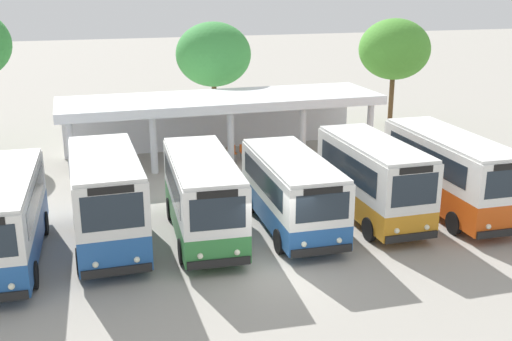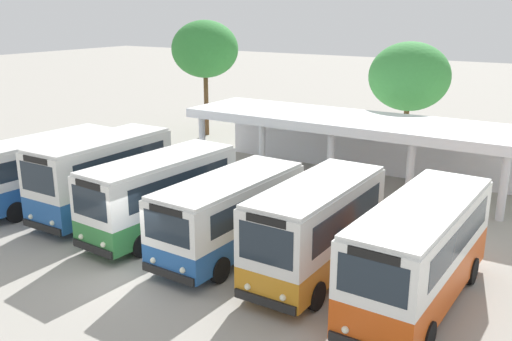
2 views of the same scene
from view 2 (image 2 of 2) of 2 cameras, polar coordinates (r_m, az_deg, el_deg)
ground_plane at (r=19.76m, az=-12.26°, el=-10.49°), size 180.00×180.00×0.00m
city_bus_nearest_orange at (r=27.49m, az=-20.86°, el=0.28°), size 2.61×7.46×3.10m
city_bus_second_in_row at (r=25.04m, az=-15.42°, el=-0.29°), size 2.48×6.60×3.47m
city_bus_middle_cream at (r=22.61m, az=-9.69°, el=-2.14°), size 2.66×7.11×3.13m
city_bus_fourth_amber at (r=20.45m, az=-2.68°, el=-4.23°), size 2.61×6.87×2.91m
city_bus_fifth_blue at (r=18.77m, az=6.18°, el=-5.63°), size 2.37×6.59×3.27m
city_bus_far_end_green at (r=17.59m, az=16.37°, el=-7.74°), size 2.54×7.71×3.28m
terminal_canopy at (r=29.93m, az=9.68°, el=4.03°), size 17.29×4.90×3.40m
waiting_chair_end_by_column at (r=29.58m, az=6.49°, el=-0.09°), size 0.44×0.44×0.86m
waiting_chair_second_from_end at (r=29.25m, az=7.65°, el=-0.32°), size 0.44×0.44×0.86m
waiting_chair_middle_seat at (r=28.95m, az=8.85°, el=-0.54°), size 0.44×0.44×0.86m
waiting_chair_fourth_seat at (r=28.72m, az=10.12°, el=-0.73°), size 0.44×0.44×0.86m
roadside_tree_behind_canopy at (r=34.67m, az=15.35°, el=9.21°), size 4.77×4.77×6.93m
roadside_tree_west_of_canopy at (r=39.81m, az=-5.22°, el=12.20°), size 4.63×4.63×8.03m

